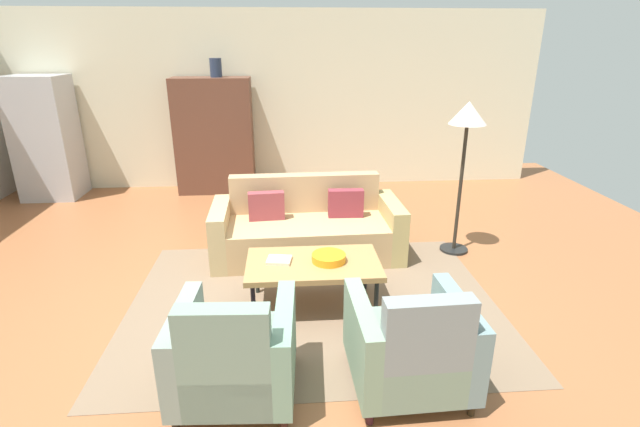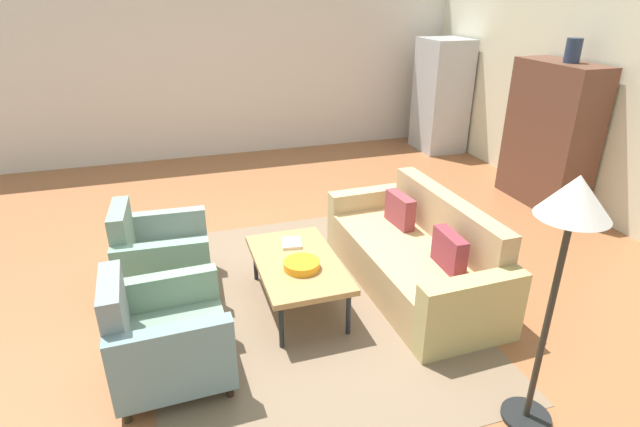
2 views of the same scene
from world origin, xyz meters
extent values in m
plane|color=#995C37|center=(0.00, 0.00, 0.00)|extent=(10.43, 10.43, 0.00)
cube|color=beige|center=(0.00, 4.16, 1.40)|extent=(8.69, 0.12, 2.80)
cube|color=#7B644D|center=(0.38, 0.17, 0.00)|extent=(3.40, 2.60, 0.01)
cube|color=tan|center=(0.38, 1.22, 0.21)|extent=(1.76, 0.95, 0.42)
cube|color=tan|center=(0.37, 1.58, 0.43)|extent=(1.74, 0.23, 0.86)
cube|color=tan|center=(1.34, 1.25, 0.31)|extent=(0.20, 0.90, 0.62)
cube|color=tan|center=(-0.58, 1.20, 0.31)|extent=(0.20, 0.90, 0.62)
cube|color=maroon|center=(0.83, 1.33, 0.58)|extent=(0.40, 0.13, 0.32)
cube|color=brown|center=(-0.07, 1.31, 0.58)|extent=(0.41, 0.15, 0.32)
cylinder|color=#222824|center=(-0.15, 0.40, 0.20)|extent=(0.04, 0.04, 0.40)
cylinder|color=#1F2428|center=(0.91, 0.40, 0.20)|extent=(0.04, 0.04, 0.40)
cylinder|color=black|center=(-0.15, -0.16, 0.20)|extent=(0.04, 0.04, 0.40)
cylinder|color=black|center=(0.91, -0.16, 0.20)|extent=(0.04, 0.04, 0.40)
cube|color=#AB7C49|center=(0.38, 0.12, 0.43)|extent=(1.20, 0.70, 0.05)
cylinder|color=black|center=(-0.54, -0.62, 0.05)|extent=(0.05, 0.05, 0.10)
cylinder|color=black|center=(0.14, -0.66, 0.05)|extent=(0.05, 0.05, 0.10)
cylinder|color=black|center=(-0.58, -1.30, 0.05)|extent=(0.05, 0.05, 0.10)
cylinder|color=#3B1F19|center=(0.10, -1.34, 0.05)|extent=(0.05, 0.05, 0.10)
cube|color=gray|center=(-0.22, -0.98, 0.25)|extent=(0.60, 0.83, 0.30)
cube|color=gray|center=(-0.24, -1.31, 0.49)|extent=(0.57, 0.17, 0.78)
cube|color=gray|center=(-0.56, -0.96, 0.38)|extent=(0.16, 0.81, 0.56)
cube|color=gray|center=(0.12, -1.00, 0.38)|extent=(0.16, 0.81, 0.56)
cylinder|color=#331B20|center=(0.63, -0.65, 0.05)|extent=(0.05, 0.05, 0.10)
cylinder|color=black|center=(1.31, -0.63, 0.05)|extent=(0.05, 0.05, 0.10)
cylinder|color=#3C1A20|center=(0.65, -1.33, 0.05)|extent=(0.05, 0.05, 0.10)
cylinder|color=#302616|center=(1.33, -1.31, 0.05)|extent=(0.05, 0.05, 0.10)
cube|color=gray|center=(0.98, -0.98, 0.25)|extent=(0.59, 0.82, 0.30)
cube|color=gray|center=(0.99, -1.31, 0.49)|extent=(0.56, 0.16, 0.78)
cube|color=gray|center=(0.64, -0.99, 0.38)|extent=(0.15, 0.80, 0.56)
cube|color=slate|center=(1.32, -0.97, 0.38)|extent=(0.15, 0.80, 0.56)
cylinder|color=orange|center=(0.52, 0.12, 0.49)|extent=(0.31, 0.31, 0.07)
cube|color=beige|center=(0.07, 0.15, 0.47)|extent=(0.24, 0.21, 0.03)
cube|color=brown|center=(-0.96, 3.81, 0.90)|extent=(1.20, 0.50, 1.80)
cube|color=#4E2824|center=(-1.26, 4.07, 0.90)|extent=(0.56, 0.01, 1.51)
cube|color=#3F3512|center=(-0.66, 4.07, 0.90)|extent=(0.56, 0.01, 1.51)
cylinder|color=#27324C|center=(-0.86, 3.81, 1.94)|extent=(0.18, 0.18, 0.28)
cube|color=#B7BABF|center=(-3.48, 3.71, 0.93)|extent=(0.80, 0.70, 1.85)
cylinder|color=#99999E|center=(-3.43, 4.08, 1.02)|extent=(0.02, 0.02, 0.70)
cylinder|color=black|center=(2.10, 1.22, 0.01)|extent=(0.32, 0.32, 0.03)
cylinder|color=#2B261E|center=(2.10, 1.22, 0.76)|extent=(0.04, 0.04, 1.45)
cone|color=silver|center=(2.10, 1.22, 1.60)|extent=(0.40, 0.40, 0.24)
camera|label=1|loc=(0.16, -3.65, 2.31)|focal=26.19mm
camera|label=2|loc=(4.04, -0.83, 2.62)|focal=28.13mm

